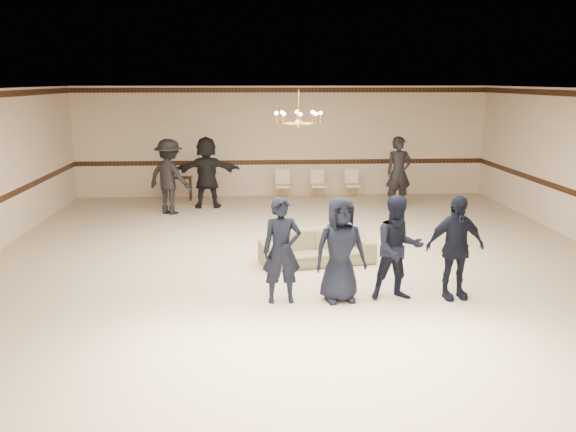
# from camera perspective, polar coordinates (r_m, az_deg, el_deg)

# --- Properties ---
(room) EXTENTS (12.01, 14.01, 3.21)m
(room) POSITION_cam_1_polar(r_m,az_deg,el_deg) (10.63, 1.42, 3.32)
(room) COLOR #C6B298
(room) RESTS_ON ground
(chair_rail) EXTENTS (12.00, 0.02, 0.14)m
(chair_rail) POSITION_cam_1_polar(r_m,az_deg,el_deg) (17.61, -0.58, 5.16)
(chair_rail) COLOR #371D10
(chair_rail) RESTS_ON wall_back
(crown_molding) EXTENTS (12.00, 0.02, 0.14)m
(crown_molding) POSITION_cam_1_polar(r_m,az_deg,el_deg) (17.45, -0.60, 11.95)
(crown_molding) COLOR #371D10
(crown_molding) RESTS_ON wall_back
(chandelier) EXTENTS (0.94, 0.94, 0.89)m
(chandelier) POSITION_cam_1_polar(r_m,az_deg,el_deg) (11.49, 1.02, 10.44)
(chandelier) COLOR gold
(chandelier) RESTS_ON ceiling
(boy_a) EXTENTS (0.62, 0.43, 1.65)m
(boy_a) POSITION_cam_1_polar(r_m,az_deg,el_deg) (9.11, -0.60, -3.32)
(boy_a) COLOR black
(boy_a) RESTS_ON floor
(boy_b) EXTENTS (0.88, 0.64, 1.65)m
(boy_b) POSITION_cam_1_polar(r_m,az_deg,el_deg) (9.20, 5.02, -3.20)
(boy_b) COLOR black
(boy_b) RESTS_ON floor
(boy_c) EXTENTS (0.84, 0.67, 1.65)m
(boy_c) POSITION_cam_1_polar(r_m,az_deg,el_deg) (9.37, 10.47, -3.07)
(boy_c) COLOR black
(boy_c) RESTS_ON floor
(boy_d) EXTENTS (1.01, 0.53, 1.65)m
(boy_d) POSITION_cam_1_polar(r_m,az_deg,el_deg) (9.63, 15.68, -2.91)
(boy_d) COLOR black
(boy_d) RESTS_ON floor
(settee) EXTENTS (2.21, 1.21, 0.61)m
(settee) POSITION_cam_1_polar(r_m,az_deg,el_deg) (11.18, 2.77, -3.00)
(settee) COLOR #827A57
(settee) RESTS_ON floor
(adult_left) EXTENTS (1.43, 1.24, 1.92)m
(adult_left) POSITION_cam_1_polar(r_m,az_deg,el_deg) (15.50, -11.27, 3.70)
(adult_left) COLOR black
(adult_left) RESTS_ON floor
(adult_mid) EXTENTS (1.79, 0.59, 1.92)m
(adult_mid) POSITION_cam_1_polar(r_m,az_deg,el_deg) (16.09, -7.77, 4.16)
(adult_mid) COLOR black
(adult_mid) RESTS_ON floor
(adult_right) EXTENTS (0.75, 0.53, 1.92)m
(adult_right) POSITION_cam_1_polar(r_m,az_deg,el_deg) (16.14, 10.54, 4.09)
(adult_right) COLOR black
(adult_right) RESTS_ON floor
(banquet_chair_left) EXTENTS (0.44, 0.44, 0.85)m
(banquet_chair_left) POSITION_cam_1_polar(r_m,az_deg,el_deg) (16.99, -0.48, 2.93)
(banquet_chair_left) COLOR beige
(banquet_chair_left) RESTS_ON floor
(banquet_chair_mid) EXTENTS (0.45, 0.45, 0.85)m
(banquet_chair_mid) POSITION_cam_1_polar(r_m,az_deg,el_deg) (17.08, 2.88, 2.96)
(banquet_chair_mid) COLOR beige
(banquet_chair_mid) RESTS_ON floor
(banquet_chair_right) EXTENTS (0.43, 0.43, 0.85)m
(banquet_chair_right) POSITION_cam_1_polar(r_m,az_deg,el_deg) (17.22, 6.19, 2.98)
(banquet_chair_right) COLOR beige
(banquet_chair_right) RESTS_ON floor
(console_table) EXTENTS (0.82, 0.37, 0.68)m
(console_table) POSITION_cam_1_polar(r_m,az_deg,el_deg) (17.31, -10.49, 2.60)
(console_table) COLOR black
(console_table) RESTS_ON floor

